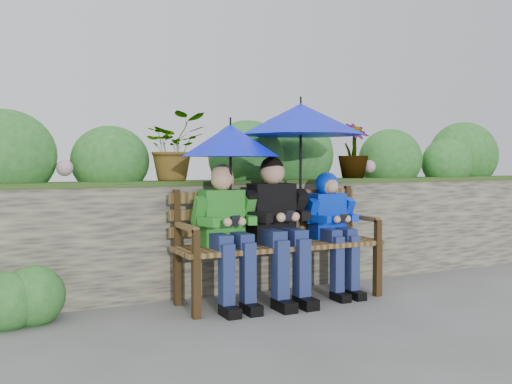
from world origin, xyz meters
name	(u,v)px	position (x,y,z in m)	size (l,w,h in m)	color
ground	(261,308)	(0.00, 0.00, 0.00)	(60.00, 60.00, 0.00)	#5A5B57
garden_backdrop	(192,216)	(-0.04, 1.60, 0.62)	(8.00, 2.87, 1.81)	#42403B
park_bench	(276,236)	(0.26, 0.23, 0.55)	(1.84, 0.54, 0.97)	#31210F
boy_left	(226,227)	(-0.25, 0.14, 0.66)	(0.52, 0.60, 1.18)	#23831D
boy_middle	(277,221)	(0.22, 0.13, 0.69)	(0.57, 0.66, 1.25)	black
boy_right	(332,220)	(0.80, 0.16, 0.67)	(0.46, 0.56, 1.11)	#043AB5
umbrella_left	(230,141)	(-0.20, 0.16, 1.37)	(0.84, 0.84, 0.85)	#0B1BED
umbrella_right	(301,119)	(0.47, 0.18, 1.57)	(1.12, 1.12, 1.03)	#0B1BED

